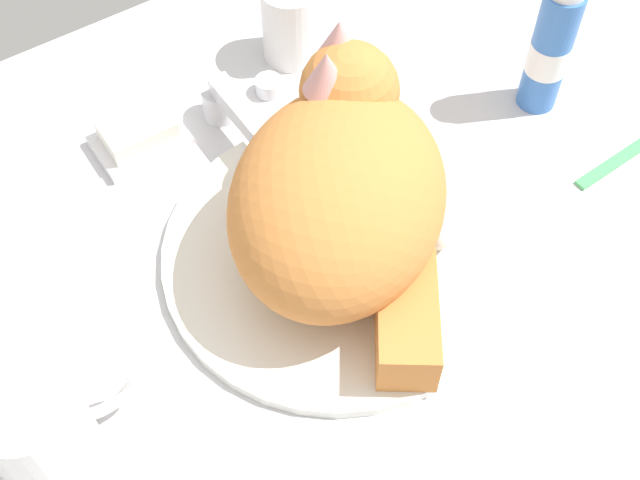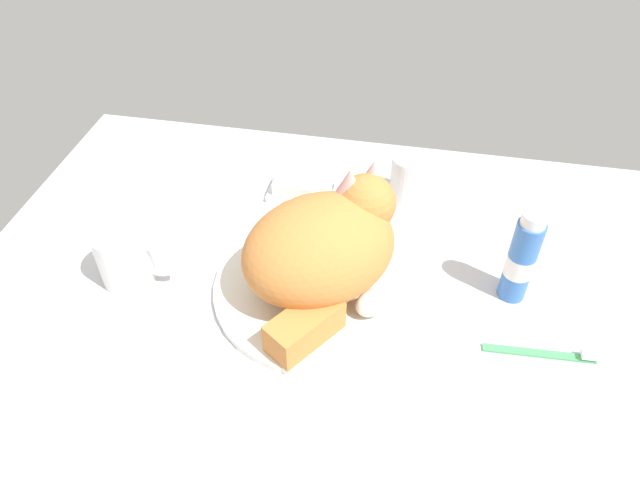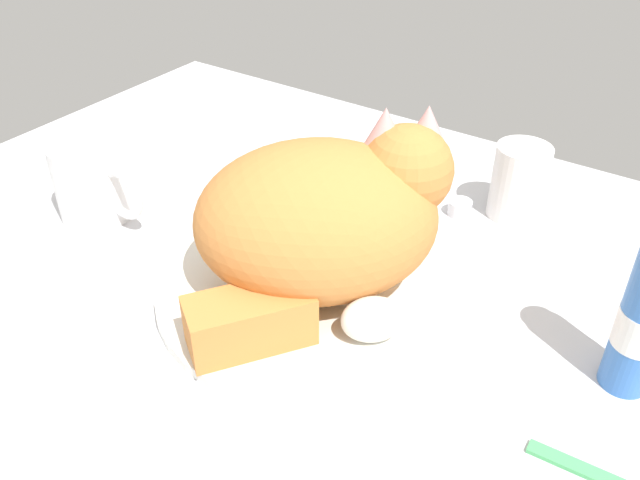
% 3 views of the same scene
% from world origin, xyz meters
% --- Properties ---
extents(ground_plane, '(1.10, 0.83, 0.03)m').
position_xyz_m(ground_plane, '(0.00, 0.00, -0.01)').
color(ground_plane, silver).
extents(sink_basin, '(0.32, 0.32, 0.01)m').
position_xyz_m(sink_basin, '(0.00, 0.00, 0.01)').
color(sink_basin, silver).
rests_on(sink_basin, ground_plane).
extents(faucet, '(0.14, 0.11, 0.06)m').
position_xyz_m(faucet, '(0.00, 0.20, 0.03)').
color(faucet, silver).
rests_on(faucet, ground_plane).
extents(cat, '(0.29, 0.30, 0.17)m').
position_xyz_m(cat, '(0.01, 0.00, 0.09)').
color(cat, '#D17F3D').
rests_on(cat, sink_basin).
extents(coffee_mug, '(0.12, 0.08, 0.09)m').
position_xyz_m(coffee_mug, '(-0.29, -0.03, 0.05)').
color(coffee_mug, white).
rests_on(coffee_mug, ground_plane).
extents(rinse_cup, '(0.06, 0.06, 0.09)m').
position_xyz_m(rinse_cup, '(0.11, 0.25, 0.04)').
color(rinse_cup, white).
rests_on(rinse_cup, ground_plane).
extents(soap_dish, '(0.09, 0.06, 0.01)m').
position_xyz_m(soap_dish, '(-0.09, 0.22, 0.01)').
color(soap_dish, white).
rests_on(soap_dish, ground_plane).
extents(soap_bar, '(0.07, 0.05, 0.02)m').
position_xyz_m(soap_bar, '(-0.09, 0.22, 0.02)').
color(soap_bar, white).
rests_on(soap_bar, soap_dish).
extents(toothpaste_bottle, '(0.04, 0.04, 0.16)m').
position_xyz_m(toothpaste_bottle, '(0.28, 0.05, 0.07)').
color(toothpaste_bottle, '#3870C6').
rests_on(toothpaste_bottle, ground_plane).
extents(toothbrush, '(0.15, 0.02, 0.02)m').
position_xyz_m(toothbrush, '(0.33, -0.06, 0.01)').
color(toothbrush, '#4CB266').
rests_on(toothbrush, ground_plane).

